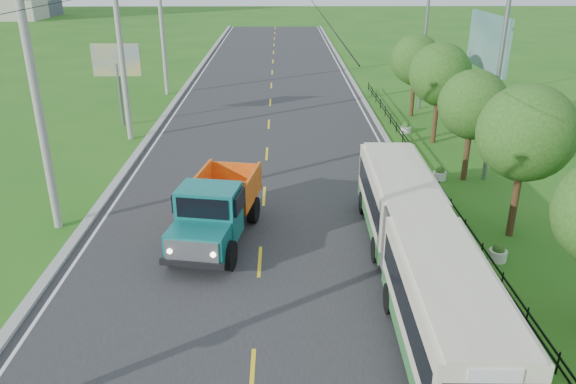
{
  "coord_description": "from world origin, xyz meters",
  "views": [
    {
      "loc": [
        0.78,
        -11.68,
        10.15
      ],
      "look_at": [
        1.05,
        7.97,
        1.9
      ],
      "focal_mm": 35.0,
      "sensor_mm": 36.0,
      "label": 1
    }
  ],
  "objects_px": {
    "streetlight_mid": "(494,80)",
    "pole_far": "(162,28)",
    "planter_mid": "(440,174)",
    "tree_fifth": "(440,77)",
    "tree_back": "(416,62)",
    "planter_far": "(406,128)",
    "tree_fourth": "(473,108)",
    "billboard_right": "(487,50)",
    "bus": "(419,245)",
    "dump_truck": "(216,206)",
    "streetlight_far": "(423,39)",
    "planter_near": "(498,253)",
    "pole_mid": "(122,53)",
    "tree_third": "(525,137)",
    "billboard_left": "(117,65)",
    "pole_near": "(38,104)"
  },
  "relations": [
    {
      "from": "planter_far",
      "to": "pole_far",
      "type": "bearing_deg",
      "value": 146.88
    },
    {
      "from": "streetlight_mid",
      "to": "pole_far",
      "type": "bearing_deg",
      "value": 134.86
    },
    {
      "from": "tree_third",
      "to": "streetlight_mid",
      "type": "relative_size",
      "value": 0.66
    },
    {
      "from": "tree_fourth",
      "to": "bus",
      "type": "xyz_separation_m",
      "value": [
        -4.68,
        -10.0,
        -1.94
      ]
    },
    {
      "from": "pole_mid",
      "to": "billboard_right",
      "type": "distance_m",
      "value": 20.59
    },
    {
      "from": "pole_mid",
      "to": "streetlight_mid",
      "type": "bearing_deg",
      "value": -20.32
    },
    {
      "from": "pole_mid",
      "to": "planter_far",
      "type": "distance_m",
      "value": 17.56
    },
    {
      "from": "billboard_left",
      "to": "bus",
      "type": "distance_m",
      "value": 24.79
    },
    {
      "from": "streetlight_mid",
      "to": "bus",
      "type": "xyz_separation_m",
      "value": [
        -5.47,
        -9.86,
        -3.26
      ]
    },
    {
      "from": "pole_near",
      "to": "bus",
      "type": "bearing_deg",
      "value": -19.87
    },
    {
      "from": "tree_fourth",
      "to": "billboard_left",
      "type": "distance_m",
      "value": 21.72
    },
    {
      "from": "streetlight_mid",
      "to": "tree_third",
      "type": "bearing_deg",
      "value": -97.64
    },
    {
      "from": "pole_far",
      "to": "planter_near",
      "type": "height_order",
      "value": "pole_far"
    },
    {
      "from": "bus",
      "to": "dump_truck",
      "type": "distance_m",
      "value": 7.75
    },
    {
      "from": "streetlight_far",
      "to": "dump_truck",
      "type": "height_order",
      "value": "streetlight_far"
    },
    {
      "from": "tree_fifth",
      "to": "dump_truck",
      "type": "relative_size",
      "value": 0.91
    },
    {
      "from": "tree_fourth",
      "to": "billboard_right",
      "type": "bearing_deg",
      "value": 67.36
    },
    {
      "from": "planter_near",
      "to": "planter_far",
      "type": "xyz_separation_m",
      "value": [
        0.0,
        16.0,
        0.0
      ]
    },
    {
      "from": "pole_mid",
      "to": "streetlight_far",
      "type": "relative_size",
      "value": 1.1
    },
    {
      "from": "streetlight_far",
      "to": "pole_far",
      "type": "bearing_deg",
      "value": 165.19
    },
    {
      "from": "streetlight_far",
      "to": "streetlight_mid",
      "type": "bearing_deg",
      "value": -90.0
    },
    {
      "from": "pole_far",
      "to": "planter_near",
      "type": "distance_m",
      "value": 32.19
    },
    {
      "from": "streetlight_far",
      "to": "billboard_left",
      "type": "height_order",
      "value": "streetlight_far"
    },
    {
      "from": "streetlight_mid",
      "to": "planter_mid",
      "type": "relative_size",
      "value": 13.54
    },
    {
      "from": "tree_back",
      "to": "planter_far",
      "type": "height_order",
      "value": "tree_back"
    },
    {
      "from": "tree_fourth",
      "to": "planter_far",
      "type": "height_order",
      "value": "tree_fourth"
    },
    {
      "from": "streetlight_far",
      "to": "billboard_right",
      "type": "xyz_separation_m",
      "value": [
        1.66,
        -8.0,
        0.44
      ]
    },
    {
      "from": "billboard_left",
      "to": "planter_mid",
      "type": "bearing_deg",
      "value": -28.92
    },
    {
      "from": "streetlight_mid",
      "to": "planter_far",
      "type": "height_order",
      "value": "streetlight_mid"
    },
    {
      "from": "streetlight_far",
      "to": "billboard_left",
      "type": "distance_m",
      "value": 20.56
    },
    {
      "from": "streetlight_far",
      "to": "bus",
      "type": "bearing_deg",
      "value": -102.91
    },
    {
      "from": "tree_fifth",
      "to": "tree_back",
      "type": "relative_size",
      "value": 1.05
    },
    {
      "from": "bus",
      "to": "dump_truck",
      "type": "relative_size",
      "value": 2.24
    },
    {
      "from": "dump_truck",
      "to": "streetlight_far",
      "type": "bearing_deg",
      "value": 68.61
    },
    {
      "from": "billboard_right",
      "to": "bus",
      "type": "distance_m",
      "value": 17.77
    },
    {
      "from": "pole_near",
      "to": "pole_far",
      "type": "bearing_deg",
      "value": 90.0
    },
    {
      "from": "planter_mid",
      "to": "bus",
      "type": "bearing_deg",
      "value": -109.16
    },
    {
      "from": "planter_near",
      "to": "planter_mid",
      "type": "bearing_deg",
      "value": 90.0
    },
    {
      "from": "tree_back",
      "to": "bus",
      "type": "height_order",
      "value": "tree_back"
    },
    {
      "from": "tree_fourth",
      "to": "billboard_right",
      "type": "xyz_separation_m",
      "value": [
        2.44,
        5.86,
        1.76
      ]
    },
    {
      "from": "tree_third",
      "to": "bus",
      "type": "xyz_separation_m",
      "value": [
        -4.68,
        -4.0,
        -2.34
      ]
    },
    {
      "from": "pole_near",
      "to": "tree_fourth",
      "type": "bearing_deg",
      "value": 15.84
    },
    {
      "from": "tree_back",
      "to": "dump_truck",
      "type": "distance_m",
      "value": 21.84
    },
    {
      "from": "tree_back",
      "to": "planter_near",
      "type": "bearing_deg",
      "value": -93.57
    },
    {
      "from": "billboard_right",
      "to": "planter_mid",
      "type": "bearing_deg",
      "value": -121.66
    },
    {
      "from": "pole_far",
      "to": "bus",
      "type": "distance_m",
      "value": 32.02
    },
    {
      "from": "pole_near",
      "to": "dump_truck",
      "type": "relative_size",
      "value": 1.58
    },
    {
      "from": "tree_third",
      "to": "billboard_left",
      "type": "distance_m",
      "value": 25.02
    },
    {
      "from": "tree_fourth",
      "to": "streetlight_far",
      "type": "bearing_deg",
      "value": 86.75
    },
    {
      "from": "streetlight_mid",
      "to": "planter_far",
      "type": "xyz_separation_m",
      "value": [
        -2.04,
        8.0,
        -4.62
      ]
    }
  ]
}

